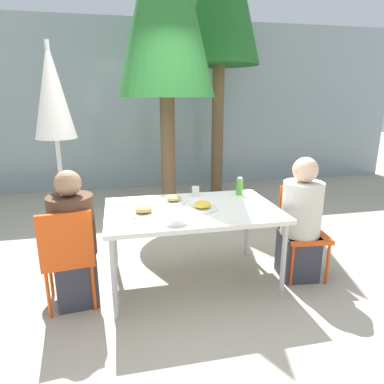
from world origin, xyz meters
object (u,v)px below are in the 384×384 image
Objects in this scene: chair_right at (302,224)px; salad_bowl at (176,220)px; chair_left at (68,252)px; person_left at (74,243)px; person_right at (300,223)px; closed_umbrella at (53,101)px; bottle at (240,186)px; drinking_cup at (196,191)px.

chair_right is 5.20× the size of salad_bowl.
chair_left is 0.10m from person_left.
chair_left is 0.90m from salad_bowl.
person_right reaches higher than person_left.
closed_umbrella is 1.99m from bottle.
salad_bowl is at bearing 17.63° from person_right.
bottle reaches higher than salad_bowl.
bottle is at bearing -37.68° from person_right.
person_left is 1.41m from closed_umbrella.
person_right is at bearing -21.16° from closed_umbrella.
drinking_cup is 0.78m from salad_bowl.
drinking_cup is at bearing 16.41° from person_left.
person_left is at bearing 163.58° from salad_bowl.
drinking_cup is at bearing -21.42° from person_right.
person_left is 1.25m from drinking_cup.
person_left is 0.52× the size of closed_umbrella.
salad_bowl is at bearing -138.70° from bottle.
closed_umbrella reaches higher than person_left.
chair_left is at bearing -121.92° from person_left.
person_left reaches higher than drinking_cup.
chair_left is 1.33m from drinking_cup.
chair_left reaches higher than drinking_cup.
closed_umbrella reaches higher than drinking_cup.
person_right reaches higher than chair_left.
chair_left is 0.39× the size of closed_umbrella.
chair_left is 1.73m from bottle.
person_left is at bearing 58.08° from chair_left.
person_right reaches higher than chair_right.
chair_left is at bearing 9.07° from person_right.
bottle is 1.81× the size of drinking_cup.
closed_umbrella is (-2.27, 0.78, 1.14)m from chair_right.
bottle is 1.09× the size of salad_bowl.
person_right is 1.05m from drinking_cup.
chair_right reaches higher than salad_bowl.
bottle is at bearing 41.30° from salad_bowl.
person_left is 6.35× the size of bottle.
drinking_cup is (1.17, 0.56, 0.28)m from chair_left.
chair_left is at bearing -154.26° from drinking_cup.
person_right is at bearing -28.27° from drinking_cup.
salad_bowl is (-0.32, -0.72, -0.02)m from drinking_cup.
chair_left is 0.74× the size of person_right.
chair_right is at bearing -4.67° from person_left.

